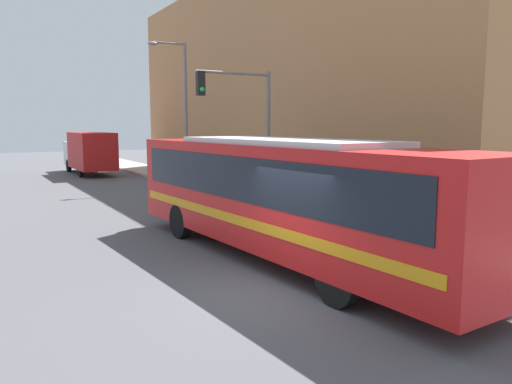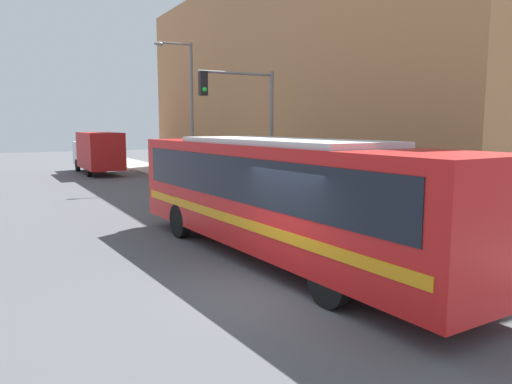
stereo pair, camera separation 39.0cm
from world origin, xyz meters
TOP-DOWN VIEW (x-y plane):
  - ground_plane at (0.00, 0.00)m, footprint 120.00×120.00m
  - sidewalk at (5.95, 20.00)m, footprint 2.90×70.00m
  - building_facade at (10.40, 16.00)m, footprint 6.00×30.00m
  - city_bus at (1.23, 2.10)m, footprint 3.14×12.02m
  - delivery_truck at (1.80, 27.50)m, footprint 2.23×7.63m
  - fire_hydrant at (5.10, 4.07)m, footprint 0.22×0.30m
  - traffic_light_pole at (4.14, 9.31)m, footprint 3.28×0.35m
  - parking_meter at (5.10, 10.79)m, footprint 0.14×0.14m
  - street_lamp at (5.10, 18.44)m, footprint 2.21×0.28m

SIDE VIEW (x-z plane):
  - ground_plane at x=0.00m, z-range 0.00..0.00m
  - sidewalk at x=5.95m, z-range 0.00..0.14m
  - fire_hydrant at x=5.10m, z-range 0.14..0.87m
  - parking_meter at x=5.10m, z-range 0.37..1.68m
  - delivery_truck at x=1.80m, z-range 0.14..3.04m
  - city_bus at x=1.23m, z-range 0.25..3.32m
  - traffic_light_pole at x=4.14m, z-range 1.14..6.56m
  - street_lamp at x=5.10m, z-range 0.79..8.60m
  - building_facade at x=10.40m, z-range 0.00..11.73m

